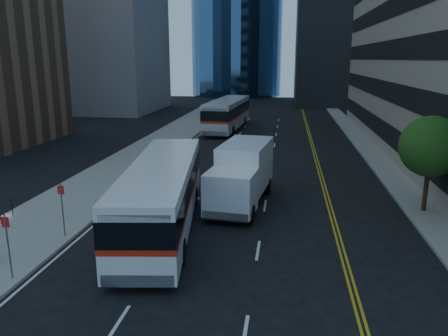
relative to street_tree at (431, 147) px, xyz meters
name	(u,v)px	position (x,y,z in m)	size (l,w,h in m)	color
ground	(242,271)	(-9.00, -8.00, -3.64)	(160.00, 160.00, 0.00)	black
sidewalk_west	(161,143)	(-19.50, 17.00, -3.57)	(5.00, 90.00, 0.15)	gray
sidewalk_east	(368,149)	(0.00, 17.00, -3.57)	(2.00, 90.00, 0.15)	gray
street_tree	(431,147)	(0.00, 0.00, 0.00)	(3.20, 3.20, 5.10)	#332114
bus_front	(163,193)	(-13.25, -4.10, -1.84)	(4.47, 13.01, 3.29)	white
bus_rear	(228,113)	(-14.24, 26.69, -1.74)	(3.86, 13.65, 3.48)	silver
box_truck	(242,174)	(-9.84, 0.05, -1.84)	(3.28, 7.36, 3.41)	white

